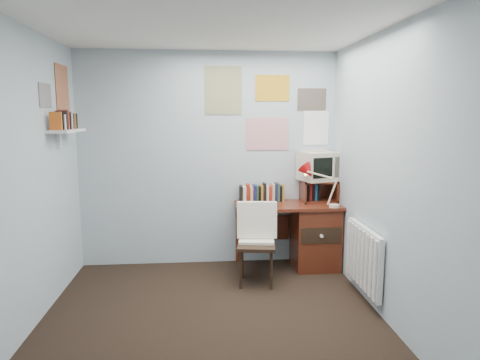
# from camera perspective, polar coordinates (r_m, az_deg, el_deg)

# --- Properties ---
(ground) EXTENTS (3.50, 3.50, 0.00)m
(ground) POSITION_cam_1_polar(r_m,az_deg,el_deg) (3.72, -3.59, -19.85)
(ground) COLOR black
(ground) RESTS_ON ground
(back_wall) EXTENTS (3.00, 0.02, 2.50)m
(back_wall) POSITION_cam_1_polar(r_m,az_deg,el_deg) (5.04, -4.23, 2.71)
(back_wall) COLOR #A9BCC1
(back_wall) RESTS_ON ground
(left_wall) EXTENTS (0.02, 3.50, 2.50)m
(left_wall) POSITION_cam_1_polar(r_m,az_deg,el_deg) (3.61, -28.37, -0.77)
(left_wall) COLOR #A9BCC1
(left_wall) RESTS_ON ground
(right_wall) EXTENTS (0.02, 3.50, 2.50)m
(right_wall) POSITION_cam_1_polar(r_m,az_deg,el_deg) (3.66, 20.39, -0.13)
(right_wall) COLOR #A9BCC1
(right_wall) RESTS_ON ground
(ceiling) EXTENTS (3.00, 3.50, 0.02)m
(ceiling) POSITION_cam_1_polar(r_m,az_deg,el_deg) (3.34, -4.03, 21.16)
(ceiling) COLOR white
(ceiling) RESTS_ON back_wall
(desk) EXTENTS (1.20, 0.55, 0.76)m
(desk) POSITION_cam_1_polar(r_m,az_deg,el_deg) (5.09, 9.33, -7.02)
(desk) COLOR maroon
(desk) RESTS_ON ground
(desk_chair) EXTENTS (0.48, 0.47, 0.83)m
(desk_chair) POSITION_cam_1_polar(r_m,az_deg,el_deg) (4.54, 2.19, -8.73)
(desk_chair) COLOR black
(desk_chair) RESTS_ON ground
(desk_lamp) EXTENTS (0.36, 0.33, 0.43)m
(desk_lamp) POSITION_cam_1_polar(r_m,az_deg,el_deg) (4.82, 12.53, -1.08)
(desk_lamp) COLOR #B70C0F
(desk_lamp) RESTS_ON desk
(tv_riser) EXTENTS (0.40, 0.30, 0.25)m
(tv_riser) POSITION_cam_1_polar(r_m,az_deg,el_deg) (5.12, 10.44, -1.45)
(tv_riser) COLOR maroon
(tv_riser) RESTS_ON desk
(crt_tv) EXTENTS (0.48, 0.46, 0.37)m
(crt_tv) POSITION_cam_1_polar(r_m,az_deg,el_deg) (5.09, 10.33, 2.00)
(crt_tv) COLOR beige
(crt_tv) RESTS_ON tv_riser
(book_row) EXTENTS (0.60, 0.14, 0.22)m
(book_row) POSITION_cam_1_polar(r_m,az_deg,el_deg) (5.06, 3.33, -1.61)
(book_row) COLOR maroon
(book_row) RESTS_ON desk
(radiator) EXTENTS (0.09, 0.80, 0.60)m
(radiator) POSITION_cam_1_polar(r_m,az_deg,el_deg) (4.33, 16.17, -9.91)
(radiator) COLOR white
(radiator) RESTS_ON right_wall
(wall_shelf) EXTENTS (0.20, 0.62, 0.24)m
(wall_shelf) POSITION_cam_1_polar(r_m,az_deg,el_deg) (4.57, -22.11, 6.11)
(wall_shelf) COLOR white
(wall_shelf) RESTS_ON left_wall
(posters_back) EXTENTS (1.20, 0.01, 0.90)m
(posters_back) POSITION_cam_1_polar(r_m,az_deg,el_deg) (5.07, 3.75, 9.54)
(posters_back) COLOR white
(posters_back) RESTS_ON back_wall
(posters_left) EXTENTS (0.01, 0.70, 0.60)m
(posters_left) POSITION_cam_1_polar(r_m,az_deg,el_deg) (4.60, -23.53, 10.79)
(posters_left) COLOR white
(posters_left) RESTS_ON left_wall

